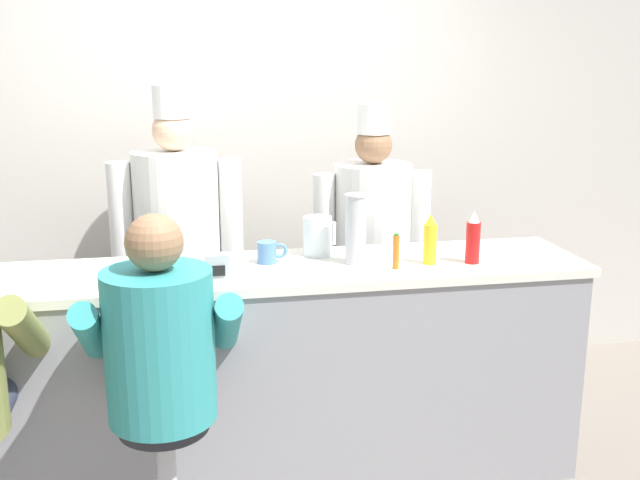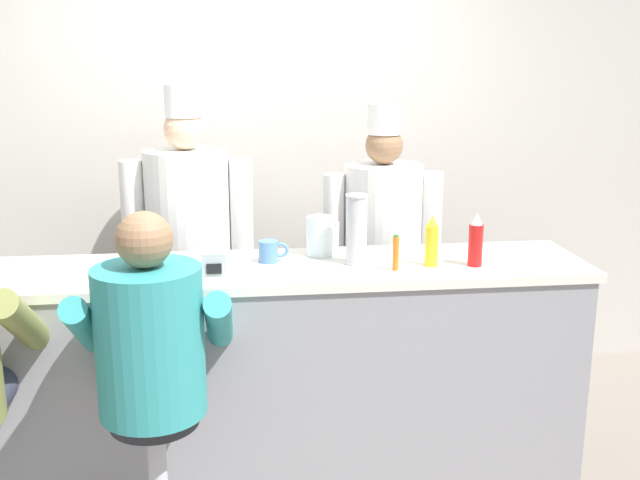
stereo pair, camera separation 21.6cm
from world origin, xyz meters
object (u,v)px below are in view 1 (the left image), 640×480
(diner_seated_teal, at_px, (161,354))
(ketchup_bottle_red, at_px, (473,239))
(mustard_bottle_yellow, at_px, (430,241))
(cook_in_whites_far, at_px, (372,243))
(water_pitcher_clear, at_px, (318,236))
(napkin_dispenser_chrome, at_px, (217,269))
(cook_in_whites_near, at_px, (178,238))
(breakfast_plate, at_px, (163,270))
(hot_sauce_bottle_orange, at_px, (396,252))
(cup_stack_steel, at_px, (356,229))
(coffee_mug_blue, at_px, (268,252))

(diner_seated_teal, bearing_deg, ketchup_bottle_red, 17.76)
(ketchup_bottle_red, relative_size, mustard_bottle_yellow, 1.05)
(diner_seated_teal, distance_m, cook_in_whites_far, 1.70)
(water_pitcher_clear, xyz_separation_m, diner_seated_teal, (-0.72, -0.70, -0.24))
(napkin_dispenser_chrome, bearing_deg, ketchup_bottle_red, 4.74)
(napkin_dispenser_chrome, xyz_separation_m, cook_in_whites_near, (-0.16, 1.00, -0.11))
(mustard_bottle_yellow, height_order, cook_in_whites_near, cook_in_whites_near)
(breakfast_plate, xyz_separation_m, cook_in_whites_far, (1.12, 0.74, -0.12))
(hot_sauce_bottle_orange, bearing_deg, breakfast_plate, 173.36)
(cup_stack_steel, xyz_separation_m, cook_in_whites_far, (0.27, 0.74, -0.26))
(mustard_bottle_yellow, distance_m, cup_stack_steel, 0.34)
(ketchup_bottle_red, height_order, mustard_bottle_yellow, ketchup_bottle_red)
(breakfast_plate, bearing_deg, napkin_dispenser_chrome, -39.69)
(breakfast_plate, distance_m, diner_seated_teal, 0.56)
(breakfast_plate, xyz_separation_m, cook_in_whites_near, (0.07, 0.82, -0.06))
(napkin_dispenser_chrome, relative_size, diner_seated_teal, 0.09)
(hot_sauce_bottle_orange, bearing_deg, cook_in_whites_far, 82.16)
(coffee_mug_blue, bearing_deg, ketchup_bottle_red, -10.72)
(water_pitcher_clear, bearing_deg, mustard_bottle_yellow, -27.60)
(breakfast_plate, height_order, cup_stack_steel, cup_stack_steel)
(cook_in_whites_far, bearing_deg, cup_stack_steel, -110.10)
(ketchup_bottle_red, xyz_separation_m, mustard_bottle_yellow, (-0.19, 0.02, -0.00))
(napkin_dispenser_chrome, bearing_deg, cook_in_whites_near, 98.92)
(coffee_mug_blue, distance_m, napkin_dispenser_chrome, 0.36)
(diner_seated_teal, bearing_deg, cook_in_whites_near, 86.87)
(coffee_mug_blue, xyz_separation_m, cook_in_whites_far, (0.65, 0.66, -0.15))
(ketchup_bottle_red, distance_m, breakfast_plate, 1.37)
(coffee_mug_blue, height_order, cook_in_whites_far, cook_in_whites_far)
(diner_seated_teal, relative_size, cook_in_whites_near, 0.79)
(coffee_mug_blue, height_order, diner_seated_teal, diner_seated_teal)
(breakfast_plate, distance_m, cook_in_whites_far, 1.35)
(ketchup_bottle_red, xyz_separation_m, cook_in_whites_far, (-0.25, 0.83, -0.21))
(ketchup_bottle_red, height_order, water_pitcher_clear, ketchup_bottle_red)
(hot_sauce_bottle_orange, bearing_deg, ketchup_bottle_red, 4.10)
(hot_sauce_bottle_orange, bearing_deg, water_pitcher_clear, 135.23)
(breakfast_plate, relative_size, coffee_mug_blue, 1.91)
(mustard_bottle_yellow, xyz_separation_m, cook_in_whites_near, (-1.11, 0.89, -0.15))
(water_pitcher_clear, relative_size, coffee_mug_blue, 1.32)
(coffee_mug_blue, height_order, cook_in_whites_near, cook_in_whites_near)
(cup_stack_steel, relative_size, diner_seated_teal, 0.22)
(water_pitcher_clear, distance_m, cook_in_whites_far, 0.73)
(ketchup_bottle_red, bearing_deg, water_pitcher_clear, 158.06)
(cook_in_whites_far, bearing_deg, mustard_bottle_yellow, -86.26)
(cup_stack_steel, xyz_separation_m, cook_in_whites_near, (-0.78, 0.82, -0.20))
(hot_sauce_bottle_orange, bearing_deg, cup_stack_steel, 143.26)
(mustard_bottle_yellow, distance_m, breakfast_plate, 1.18)
(hot_sauce_bottle_orange, distance_m, cook_in_whites_near, 1.33)
(hot_sauce_bottle_orange, height_order, cook_in_whites_near, cook_in_whites_near)
(ketchup_bottle_red, relative_size, coffee_mug_blue, 1.73)
(hot_sauce_bottle_orange, distance_m, water_pitcher_clear, 0.41)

